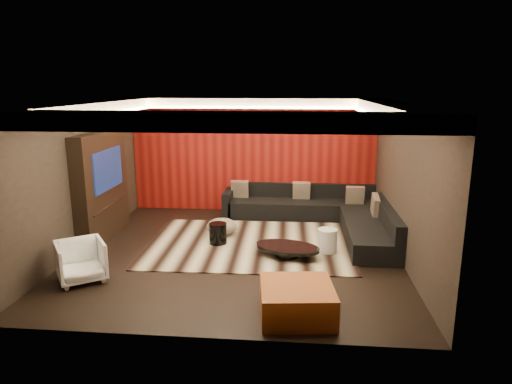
# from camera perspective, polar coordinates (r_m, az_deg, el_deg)

# --- Properties ---
(floor) EXTENTS (6.00, 6.00, 0.02)m
(floor) POSITION_cam_1_polar(r_m,az_deg,el_deg) (8.75, -2.34, -7.64)
(floor) COLOR black
(floor) RESTS_ON ground
(ceiling) EXTENTS (6.00, 6.00, 0.02)m
(ceiling) POSITION_cam_1_polar(r_m,az_deg,el_deg) (8.17, -2.53, 11.15)
(ceiling) COLOR silver
(ceiling) RESTS_ON ground
(wall_back) EXTENTS (6.00, 0.02, 2.80)m
(wall_back) POSITION_cam_1_polar(r_m,az_deg,el_deg) (11.29, -0.39, 4.58)
(wall_back) COLOR black
(wall_back) RESTS_ON ground
(wall_left) EXTENTS (0.02, 6.00, 2.80)m
(wall_left) POSITION_cam_1_polar(r_m,az_deg,el_deg) (9.24, -21.27, 1.69)
(wall_left) COLOR black
(wall_left) RESTS_ON ground
(wall_right) EXTENTS (0.02, 6.00, 2.80)m
(wall_right) POSITION_cam_1_polar(r_m,az_deg,el_deg) (8.49, 18.14, 0.97)
(wall_right) COLOR black
(wall_right) RESTS_ON ground
(red_feature_wall) EXTENTS (5.98, 0.05, 2.78)m
(red_feature_wall) POSITION_cam_1_polar(r_m,az_deg,el_deg) (11.25, -0.41, 4.55)
(red_feature_wall) COLOR #6B0C0A
(red_feature_wall) RESTS_ON ground
(soffit_back) EXTENTS (6.00, 0.60, 0.22)m
(soffit_back) POSITION_cam_1_polar(r_m,az_deg,el_deg) (10.86, -0.56, 11.07)
(soffit_back) COLOR silver
(soffit_back) RESTS_ON ground
(soffit_front) EXTENTS (6.00, 0.60, 0.22)m
(soffit_front) POSITION_cam_1_polar(r_m,az_deg,el_deg) (5.52, -6.35, 8.77)
(soffit_front) COLOR silver
(soffit_front) RESTS_ON ground
(soffit_left) EXTENTS (0.60, 4.80, 0.22)m
(soffit_left) POSITION_cam_1_polar(r_m,az_deg,el_deg) (8.95, -20.17, 9.78)
(soffit_left) COLOR silver
(soffit_left) RESTS_ON ground
(soffit_right) EXTENTS (0.60, 4.80, 0.22)m
(soffit_right) POSITION_cam_1_polar(r_m,az_deg,el_deg) (8.26, 16.67, 9.80)
(soffit_right) COLOR silver
(soffit_right) RESTS_ON ground
(cove_back) EXTENTS (4.80, 0.08, 0.04)m
(cove_back) POSITION_cam_1_polar(r_m,az_deg,el_deg) (10.52, -0.75, 10.51)
(cove_back) COLOR #FFD899
(cove_back) RESTS_ON ground
(cove_front) EXTENTS (4.80, 0.08, 0.04)m
(cove_front) POSITION_cam_1_polar(r_m,az_deg,el_deg) (5.86, -5.66, 8.16)
(cove_front) COLOR #FFD899
(cove_front) RESTS_ON ground
(cove_left) EXTENTS (0.08, 4.80, 0.04)m
(cove_left) POSITION_cam_1_polar(r_m,az_deg,el_deg) (8.82, -18.10, 9.31)
(cove_left) COLOR #FFD899
(cove_left) RESTS_ON ground
(cove_right) EXTENTS (0.08, 4.80, 0.04)m
(cove_right) POSITION_cam_1_polar(r_m,az_deg,el_deg) (8.21, 14.27, 9.30)
(cove_right) COLOR #FFD899
(cove_right) RESTS_ON ground
(tv_surround) EXTENTS (0.30, 2.00, 2.20)m
(tv_surround) POSITION_cam_1_polar(r_m,az_deg,el_deg) (9.76, -18.74, 0.68)
(tv_surround) COLOR black
(tv_surround) RESTS_ON ground
(tv_screen) EXTENTS (0.04, 1.30, 0.80)m
(tv_screen) POSITION_cam_1_polar(r_m,az_deg,el_deg) (9.63, -18.02, 2.70)
(tv_screen) COLOR black
(tv_screen) RESTS_ON ground
(tv_shelf) EXTENTS (0.04, 1.60, 0.04)m
(tv_shelf) POSITION_cam_1_polar(r_m,az_deg,el_deg) (9.79, -17.71, -1.62)
(tv_shelf) COLOR black
(tv_shelf) RESTS_ON ground
(rug) EXTENTS (4.07, 3.09, 0.02)m
(rug) POSITION_cam_1_polar(r_m,az_deg,el_deg) (9.18, -0.82, -6.47)
(rug) COLOR #BBAD89
(rug) RESTS_ON floor
(coffee_table) EXTENTS (1.50, 1.50, 0.20)m
(coffee_table) POSITION_cam_1_polar(r_m,az_deg,el_deg) (8.50, 3.94, -7.36)
(coffee_table) COLOR black
(coffee_table) RESTS_ON rug
(drum_stool) EXTENTS (0.38, 0.38, 0.41)m
(drum_stool) POSITION_cam_1_polar(r_m,az_deg,el_deg) (9.14, -4.78, -5.17)
(drum_stool) COLOR black
(drum_stool) RESTS_ON rug
(striped_pouf) EXTENTS (0.68, 0.68, 0.35)m
(striped_pouf) POSITION_cam_1_polar(r_m,az_deg,el_deg) (9.64, -4.31, -4.35)
(striped_pouf) COLOR beige
(striped_pouf) RESTS_ON rug
(white_side_table) EXTENTS (0.42, 0.42, 0.46)m
(white_side_table) POSITION_cam_1_polar(r_m,az_deg,el_deg) (8.78, 8.89, -6.06)
(white_side_table) COLOR silver
(white_side_table) RESTS_ON floor
(orange_ottoman) EXTENTS (1.10, 1.10, 0.44)m
(orange_ottoman) POSITION_cam_1_polar(r_m,az_deg,el_deg) (6.46, 5.13, -13.40)
(orange_ottoman) COLOR #8D3E12
(orange_ottoman) RESTS_ON floor
(armchair) EXTENTS (1.01, 1.01, 0.67)m
(armchair) POSITION_cam_1_polar(r_m,az_deg,el_deg) (7.97, -21.03, -8.07)
(armchair) COLOR white
(armchair) RESTS_ON floor
(sectional_sofa) EXTENTS (3.65, 3.50, 0.75)m
(sectional_sofa) POSITION_cam_1_polar(r_m,az_deg,el_deg) (10.38, 8.57, -2.79)
(sectional_sofa) COLOR black
(sectional_sofa) RESTS_ON floor
(throw_pillows) EXTENTS (3.32, 1.64, 0.50)m
(throw_pillows) POSITION_cam_1_polar(r_m,az_deg,el_deg) (10.66, 7.43, -0.33)
(throw_pillows) COLOR #C7AD92
(throw_pillows) RESTS_ON sectional_sofa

